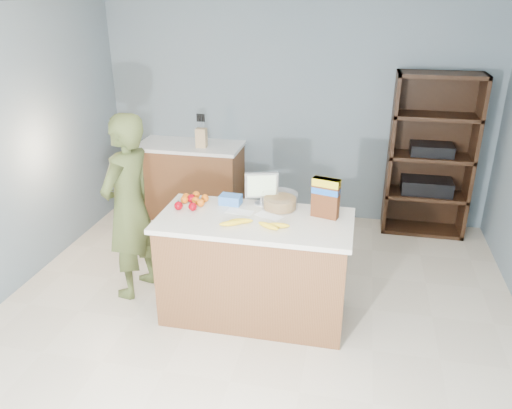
% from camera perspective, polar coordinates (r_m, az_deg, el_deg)
% --- Properties ---
extents(floor, '(4.50, 5.00, 0.02)m').
position_cam_1_polar(floor, '(4.20, -1.03, -14.55)').
color(floor, beige).
rests_on(floor, ground).
extents(walls, '(4.52, 5.02, 2.51)m').
position_cam_1_polar(walls, '(3.44, -1.22, 7.75)').
color(walls, slate).
rests_on(walls, ground).
extents(counter_peninsula, '(1.56, 0.76, 0.90)m').
position_cam_1_polar(counter_peninsula, '(4.20, -0.14, -7.61)').
color(counter_peninsula, brown).
rests_on(counter_peninsula, ground).
extents(back_cabinet, '(1.24, 0.62, 0.90)m').
position_cam_1_polar(back_cabinet, '(6.15, -7.38, 2.84)').
color(back_cabinet, brown).
rests_on(back_cabinet, ground).
extents(shelving_unit, '(0.90, 0.40, 1.80)m').
position_cam_1_polar(shelving_unit, '(5.89, 19.23, 5.04)').
color(shelving_unit, black).
rests_on(shelving_unit, ground).
extents(person, '(0.52, 0.68, 1.67)m').
position_cam_1_polar(person, '(4.48, -14.31, -0.34)').
color(person, '#424B23').
rests_on(person, ground).
extents(knife_block, '(0.12, 0.10, 0.31)m').
position_cam_1_polar(knife_block, '(5.85, -6.26, 7.67)').
color(knife_block, tan).
rests_on(knife_block, back_cabinet).
extents(envelopes, '(0.49, 0.19, 0.00)m').
position_cam_1_polar(envelopes, '(4.06, -0.21, -1.07)').
color(envelopes, white).
rests_on(envelopes, counter_peninsula).
extents(bananas, '(0.55, 0.16, 0.04)m').
position_cam_1_polar(bananas, '(3.84, -0.20, -2.22)').
color(bananas, yellow).
rests_on(bananas, counter_peninsula).
extents(apples, '(0.19, 0.25, 0.07)m').
position_cam_1_polar(apples, '(4.20, -7.83, 0.11)').
color(apples, '#91000B').
rests_on(apples, counter_peninsula).
extents(oranges, '(0.24, 0.23, 0.07)m').
position_cam_1_polar(oranges, '(4.30, -7.03, 0.65)').
color(oranges, orange).
rests_on(oranges, counter_peninsula).
extents(blue_carton, '(0.19, 0.13, 0.08)m').
position_cam_1_polar(blue_carton, '(4.24, -2.92, 0.56)').
color(blue_carton, blue).
rests_on(blue_carton, counter_peninsula).
extents(salad_bowl, '(0.30, 0.30, 0.13)m').
position_cam_1_polar(salad_bowl, '(4.15, 2.74, 0.34)').
color(salad_bowl, '#267219').
rests_on(salad_bowl, counter_peninsula).
extents(tv, '(0.28, 0.12, 0.28)m').
position_cam_1_polar(tv, '(4.19, 0.63, 2.08)').
color(tv, silver).
rests_on(tv, counter_peninsula).
extents(cereal_box, '(0.23, 0.13, 0.33)m').
position_cam_1_polar(cereal_box, '(3.97, 7.98, 1.08)').
color(cereal_box, '#592B14').
rests_on(cereal_box, counter_peninsula).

